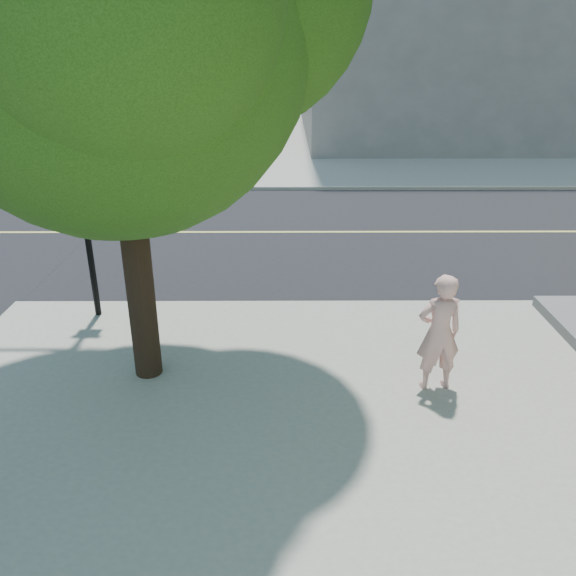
{
  "coord_description": "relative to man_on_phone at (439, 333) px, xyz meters",
  "views": [
    {
      "loc": [
        3.95,
        -9.59,
        4.48
      ],
      "look_at": [
        3.98,
        -2.16,
        1.3
      ],
      "focal_mm": 35.84,
      "sensor_mm": 36.0,
      "label": 1
    }
  ],
  "objects": [
    {
      "name": "ground",
      "position": [
        -5.98,
        2.85,
        -0.95
      ],
      "size": [
        140.0,
        140.0,
        0.0
      ],
      "primitive_type": "plane",
      "color": "black",
      "rests_on": "ground"
    },
    {
      "name": "road_ew",
      "position": [
        -5.98,
        7.35,
        -0.94
      ],
      "size": [
        140.0,
        9.0,
        0.01
      ],
      "primitive_type": "cube",
      "color": "black",
      "rests_on": "ground"
    },
    {
      "name": "sidewalk_ne",
      "position": [
        7.52,
        24.35,
        -0.89
      ],
      "size": [
        29.0,
        25.0,
        0.12
      ],
      "primitive_type": "cube",
      "color": "gray",
      "rests_on": "ground"
    },
    {
      "name": "man_on_phone",
      "position": [
        0.0,
        0.0,
        0.0
      ],
      "size": [
        0.65,
        0.47,
        1.66
      ],
      "primitive_type": "imported",
      "rotation": [
        0.0,
        0.0,
        3.28
      ],
      "color": "#DA9F93",
      "rests_on": "sidewalk_se"
    }
  ]
}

